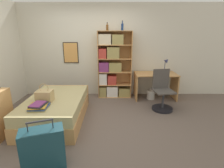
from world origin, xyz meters
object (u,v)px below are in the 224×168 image
Objects in this scene: bottle_brown at (122,27)px; waste_bin at (150,95)px; handbag at (44,96)px; bookcase at (111,67)px; desk at (155,81)px; suitcase at (43,149)px; bed at (56,109)px; desk_lamp at (166,63)px; book_stack_on_bed at (38,106)px; desk_chair at (161,97)px; bottle_green at (107,27)px.

bottle_brown reaches higher than waste_bin.
handbag is at bearing -149.10° from waste_bin.
desk is (1.22, -0.15, -0.37)m from bookcase.
suitcase is 2.88× the size of waste_bin.
waste_bin is at bearing 30.90° from handbag.
bed is 2.69m from bottle_brown.
desk_lamp reaches higher than waste_bin.
desk is at bearing 28.74° from waste_bin.
handbag reaches higher than book_stack_on_bed.
desk_chair is at bearing -109.05° from desk_lamp.
book_stack_on_bed is 2.77m from desk_chair.
bookcase is at bearing 168.84° from waste_bin.
desk reaches higher than suitcase.
bottle_brown is 0.61× the size of desk_lamp.
desk is 0.40m from waste_bin.
bottle_green is 0.40m from bottle_brown.
desk_lamp is at bearing 70.95° from desk_chair.
bottle_green reaches higher than book_stack_on_bed.
desk_chair is at bearing 42.28° from suitcase.
desk is 0.77m from desk_chair.
desk_lamp is at bearing -1.83° from bookcase.
handbag is 1.29m from suitcase.
desk is 2.68× the size of desk_lamp.
bottle_brown is 2.12m from desk_chair.
desk_lamp is at bearing 34.56° from book_stack_on_bed.
waste_bin is (2.41, 1.44, -0.50)m from handbag.
bottle_brown is at bearing 52.10° from book_stack_on_bed.
book_stack_on_bed is 3.46m from desk_lamp.
desk is 1.17× the size of desk_chair.
suitcase is (0.26, -1.42, 0.05)m from bed.
bottle_green is 1.89m from desk_lamp.
desk_chair reaches higher than book_stack_on_bed.
bottle_brown is (0.28, 0.04, 1.09)m from bookcase.
bookcase is (1.30, 1.99, 0.32)m from book_stack_on_bed.
book_stack_on_bed reaches higher than bed.
book_stack_on_bed is 1.80× the size of bottle_green.
book_stack_on_bed reaches higher than waste_bin.
handbag is at bearing -149.20° from desk.
desk_lamp is (1.52, -0.05, 0.13)m from bookcase.
bed is 3.13m from desk_lamp.
waste_bin is (-0.12, -0.07, -0.38)m from desk.
bookcase is 7.42× the size of waste_bin.
book_stack_on_bed is at bearing -127.90° from bottle_brown.
bottle_green reaches higher than waste_bin.
bed reaches higher than waste_bin.
bottle_brown reaches higher than book_stack_on_bed.
bookcase reaches higher than book_stack_on_bed.
suitcase is 1.71× the size of desk_lamp.
handbag is 1.74× the size of bottle_green.
desk_lamp is 0.44× the size of desk_chair.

